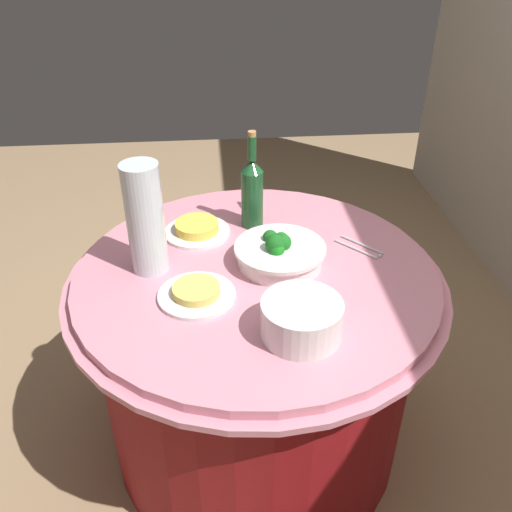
% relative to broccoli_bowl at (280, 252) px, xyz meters
% --- Properties ---
extents(ground_plane, '(6.00, 6.00, 0.00)m').
position_rel_broccoli_bowl_xyz_m(ground_plane, '(0.03, -0.07, -0.78)').
color(ground_plane, '#9E7F5B').
extents(buffet_table, '(1.16, 1.16, 0.74)m').
position_rel_broccoli_bowl_xyz_m(buffet_table, '(0.03, -0.07, -0.40)').
color(buffet_table, maroon).
rests_on(buffet_table, ground_plane).
extents(broccoli_bowl, '(0.28, 0.28, 0.11)m').
position_rel_broccoli_bowl_xyz_m(broccoli_bowl, '(0.00, 0.00, 0.00)').
color(broccoli_bowl, white).
rests_on(broccoli_bowl, buffet_table).
extents(plate_stack, '(0.21, 0.21, 0.10)m').
position_rel_broccoli_bowl_xyz_m(plate_stack, '(0.33, 0.01, 0.01)').
color(plate_stack, white).
rests_on(plate_stack, buffet_table).
extents(wine_bottle, '(0.07, 0.07, 0.34)m').
position_rel_broccoli_bowl_xyz_m(wine_bottle, '(-0.24, -0.06, 0.09)').
color(wine_bottle, '#194D26').
rests_on(wine_bottle, buffet_table).
extents(decorative_fruit_vase, '(0.11, 0.11, 0.34)m').
position_rel_broccoli_bowl_xyz_m(decorative_fruit_vase, '(-0.01, -0.39, 0.12)').
color(decorative_fruit_vase, silver).
rests_on(decorative_fruit_vase, buffet_table).
extents(serving_tongs, '(0.15, 0.14, 0.01)m').
position_rel_broccoli_bowl_xyz_m(serving_tongs, '(-0.06, 0.27, -0.04)').
color(serving_tongs, silver).
rests_on(serving_tongs, buffet_table).
extents(food_plate_noodles, '(0.22, 0.22, 0.04)m').
position_rel_broccoli_bowl_xyz_m(food_plate_noodles, '(0.15, -0.25, -0.03)').
color(food_plate_noodles, white).
rests_on(food_plate_noodles, buffet_table).
extents(food_plate_fried_egg, '(0.22, 0.22, 0.04)m').
position_rel_broccoli_bowl_xyz_m(food_plate_fried_egg, '(-0.20, -0.25, -0.02)').
color(food_plate_fried_egg, white).
rests_on(food_plate_fried_egg, buffet_table).
extents(label_placard_front, '(0.05, 0.02, 0.05)m').
position_rel_broccoli_bowl_xyz_m(label_placard_front, '(-0.37, -0.07, -0.01)').
color(label_placard_front, white).
rests_on(label_placard_front, buffet_table).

